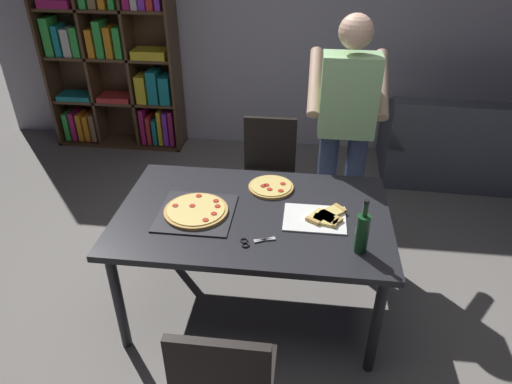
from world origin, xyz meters
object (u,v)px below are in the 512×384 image
at_px(chair_near_camera, 225,384).
at_px(couch, 473,149).
at_px(wine_bottle, 362,232).
at_px(dining_table, 253,222).
at_px(chair_far_side, 269,168).
at_px(bookshelf, 114,57).
at_px(person_serving_pizza, 345,126).
at_px(pepperoni_pizza_on_tray, 196,211).
at_px(second_pizza_plain, 271,187).
at_px(kitchen_scissors, 252,242).

relative_size(chair_near_camera, couch, 0.52).
bearing_deg(wine_bottle, dining_table, 154.28).
distance_m(chair_far_side, wine_bottle, 1.47).
xyz_separation_m(bookshelf, wine_bottle, (2.37, -2.67, -0.10)).
bearing_deg(bookshelf, person_serving_pizza, -34.53).
xyz_separation_m(dining_table, couch, (1.90, 1.99, -0.38)).
height_order(person_serving_pizza, wine_bottle, person_serving_pizza).
xyz_separation_m(dining_table, chair_far_side, (0.00, 1.00, -0.17)).
distance_m(chair_far_side, pepperoni_pizza_on_tray, 1.13).
height_order(chair_far_side, second_pizza_plain, chair_far_side).
relative_size(chair_far_side, pepperoni_pizza_on_tray, 2.05).
bearing_deg(kitchen_scissors, person_serving_pizza, 63.92).
relative_size(couch, kitchen_scissors, 8.73).
xyz_separation_m(chair_near_camera, pepperoni_pizza_on_tray, (-0.33, 0.94, 0.25)).
height_order(person_serving_pizza, second_pizza_plain, person_serving_pizza).
bearing_deg(chair_far_side, second_pizza_plain, -83.50).
bearing_deg(couch, bookshelf, 173.96).
bearing_deg(chair_far_side, dining_table, -90.00).
bearing_deg(kitchen_scissors, chair_near_camera, -92.51).
relative_size(bookshelf, second_pizza_plain, 6.69).
relative_size(couch, bookshelf, 0.89).
relative_size(chair_far_side, kitchen_scissors, 4.54).
height_order(person_serving_pizza, kitchen_scissors, person_serving_pizza).
bearing_deg(person_serving_pizza, chair_far_side, 158.29).
xyz_separation_m(bookshelf, pepperoni_pizza_on_tray, (1.44, -2.43, -0.20)).
bearing_deg(dining_table, chair_near_camera, -90.00).
relative_size(chair_far_side, bookshelf, 0.46).
bearing_deg(couch, kitchen_scissors, -129.35).
xyz_separation_m(couch, person_serving_pizza, (-1.34, -1.21, 0.70)).
relative_size(person_serving_pizza, kitchen_scissors, 8.83).
bearing_deg(pepperoni_pizza_on_tray, wine_bottle, -14.24).
distance_m(couch, kitchen_scissors, 2.98).
distance_m(dining_table, chair_near_camera, 1.01).
height_order(bookshelf, person_serving_pizza, bookshelf).
distance_m(couch, pepperoni_pizza_on_tray, 3.06).
height_order(couch, bookshelf, bookshelf).
bearing_deg(pepperoni_pizza_on_tray, second_pizza_plain, 39.42).
bearing_deg(dining_table, person_serving_pizza, 54.55).
distance_m(dining_table, chair_far_side, 1.01).
height_order(dining_table, chair_near_camera, chair_near_camera).
xyz_separation_m(couch, wine_bottle, (-1.29, -2.28, 0.57)).
height_order(couch, kitchen_scissors, couch).
bearing_deg(pepperoni_pizza_on_tray, chair_near_camera, -70.61).
relative_size(bookshelf, person_serving_pizza, 1.11).
bearing_deg(kitchen_scissors, pepperoni_pizza_on_tray, 146.92).
bearing_deg(chair_far_side, person_serving_pizza, -21.71).
xyz_separation_m(chair_near_camera, couch, (1.90, 2.98, -0.21)).
xyz_separation_m(dining_table, person_serving_pizza, (0.55, 0.78, 0.32)).
bearing_deg(second_pizza_plain, bookshelf, 131.53).
bearing_deg(kitchen_scissors, wine_bottle, -0.10).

